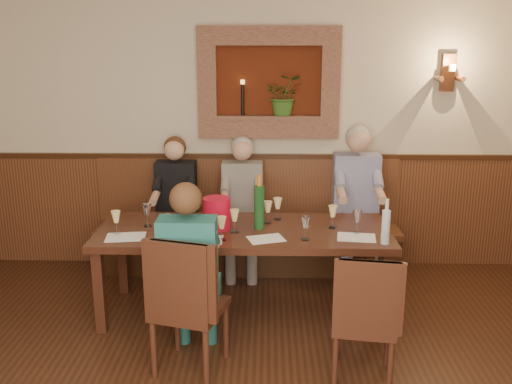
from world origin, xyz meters
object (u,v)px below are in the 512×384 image
person_bench_mid (242,219)px  bench (248,238)px  person_chair_front (191,290)px  dining_table (244,237)px  person_bench_right (356,215)px  water_bottle (386,226)px  chair_near_left (189,331)px  wine_bottle_green_b (181,209)px  wine_bottle_green_a (259,206)px  spittoon_bucket (217,213)px  chair_near_right (363,343)px  person_bench_left (176,219)px

person_bench_mid → bench: bearing=63.8°
person_chair_front → dining_table: bearing=66.3°
person_bench_right → water_bottle: (0.04, -1.17, 0.28)m
chair_near_left → wine_bottle_green_b: bearing=116.4°
chair_near_left → person_bench_right: bearing=66.6°
person_bench_right → wine_bottle_green_b: bearing=-154.5°
chair_near_left → water_bottle: bearing=36.8°
wine_bottle_green_b → person_chair_front: bearing=-77.9°
bench → person_chair_front: bearing=-101.2°
water_bottle → wine_bottle_green_a: bearing=160.7°
person_bench_mid → wine_bottle_green_a: 0.93m
water_bottle → spittoon_bucket: bearing=165.6°
chair_near_right → water_bottle: (0.25, 0.65, 0.62)m
wine_bottle_green_b → water_bottle: (1.62, -0.41, 0.00)m
person_bench_left → person_bench_mid: bearing=-0.0°
spittoon_bucket → chair_near_left: bearing=-98.1°
wine_bottle_green_a → wine_bottle_green_b: (-0.65, 0.07, -0.05)m
chair_near_left → person_chair_front: (0.01, 0.10, 0.27)m
dining_table → person_bench_right: person_bench_right is taller
person_chair_front → wine_bottle_green_b: 0.94m
chair_near_left → wine_bottle_green_b: wine_bottle_green_b is taller
dining_table → person_bench_right: bearing=38.4°
spittoon_bucket → person_chair_front: bearing=-98.8°
person_bench_left → water_bottle: 2.17m
person_bench_mid → person_chair_front: size_ratio=0.99×
person_bench_right → person_chair_front: person_bench_right is taller
dining_table → person_bench_right: size_ratio=1.63×
chair_near_right → wine_bottle_green_a: bearing=134.5°
chair_near_right → person_bench_right: (0.21, 1.82, 0.34)m
wine_bottle_green_a → wine_bottle_green_b: bearing=173.6°
chair_near_right → wine_bottle_green_b: bearing=150.8°
person_bench_right → water_bottle: 1.20m
chair_near_left → wine_bottle_green_a: bearing=77.8°
person_bench_left → wine_bottle_green_b: size_ratio=3.85×
chair_near_right → spittoon_bucket: bearing=145.7°
dining_table → person_chair_front: 0.86m
wine_bottle_green_a → person_bench_right: bearing=41.7°
bench → person_chair_front: person_chair_front is taller
wine_bottle_green_b → water_bottle: bearing=-14.2°
bench → person_bench_left: 0.74m
chair_near_right → person_chair_front: size_ratio=0.69×
person_bench_right → person_bench_left: bearing=179.9°
water_bottle → person_bench_mid: bearing=134.4°
dining_table → water_bottle: bearing=-16.7°
bench → chair_near_right: bearing=-66.3°
bench → chair_near_right: (0.85, -1.93, -0.06)m
chair_near_right → spittoon_bucket: size_ratio=3.63×
bench → chair_near_right: 2.10m
dining_table → bench: size_ratio=0.80×
dining_table → water_bottle: size_ratio=6.79×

